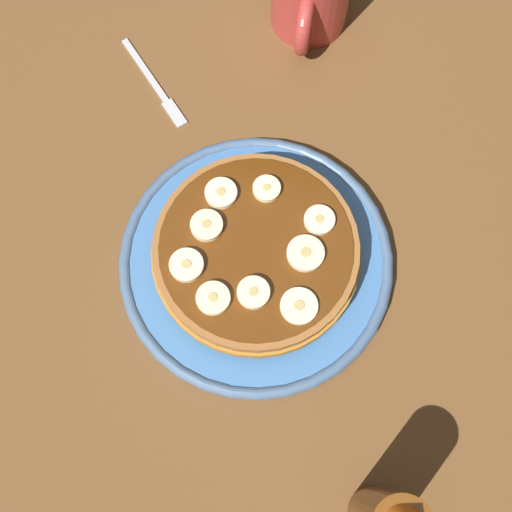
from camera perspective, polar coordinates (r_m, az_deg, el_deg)
name	(u,v)px	position (r cm, az deg, el deg)	size (l,w,h in cm)	color
ground_plane	(256,269)	(62.13, 0.00, -1.21)	(140.00, 140.00, 3.00)	brown
plate	(256,261)	(59.65, 0.00, -0.48)	(26.78, 26.78, 2.03)	#3F72B2
pancake_stack	(255,253)	(57.29, -0.05, 0.30)	(20.37, 20.03, 3.83)	#9C6932
banana_slice_0	(221,193)	(57.22, -3.29, 5.86)	(3.05, 3.05, 0.88)	#EEEBBF
banana_slice_1	(305,257)	(55.06, 4.60, -0.07)	(3.44, 3.44, 0.86)	#F8E2B9
banana_slice_2	(187,265)	(54.93, -6.50, -0.89)	(3.12, 3.12, 0.94)	#F0E5BC
banana_slice_3	(299,306)	(53.84, 4.04, -4.71)	(3.37, 3.37, 0.69)	beige
banana_slice_4	(253,293)	(53.83, -0.24, -3.47)	(2.95, 2.95, 1.03)	#FEF2B8
banana_slice_5	(207,226)	(56.01, -4.63, 2.84)	(3.02, 3.02, 0.98)	#FBEDB4
banana_slice_6	(319,220)	(56.44, 5.94, 3.35)	(2.89, 2.89, 0.78)	#F7E2C0
banana_slice_7	(265,189)	(57.33, 0.84, 6.31)	(2.63, 2.63, 0.88)	#F4EEB9
banana_slice_8	(213,298)	(53.90, -4.02, -3.99)	(3.06, 3.06, 0.90)	#F6EEB3
fork	(156,86)	(70.30, -9.30, 15.39)	(10.21, 9.54, 0.50)	silver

